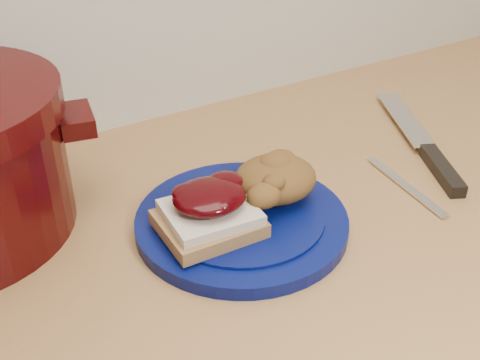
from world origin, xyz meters
TOP-DOWN VIEW (x-y plane):
  - plate at (-0.03, 1.49)m, footprint 0.27×0.27m
  - sandwich at (-0.07, 1.48)m, footprint 0.11×0.09m
  - stuffing_mound at (0.02, 1.50)m, footprint 0.11×0.10m
  - chef_knife at (0.27, 1.49)m, footprint 0.15×0.28m
  - butter_knife at (0.19, 1.46)m, footprint 0.03×0.15m

SIDE VIEW (x-z plane):
  - butter_knife at x=0.19m, z-range 0.90..0.90m
  - plate at x=-0.03m, z-range 0.90..0.92m
  - chef_knife at x=0.27m, z-range 0.90..0.92m
  - sandwich at x=-0.07m, z-range 0.92..0.97m
  - stuffing_mound at x=0.02m, z-range 0.92..0.97m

